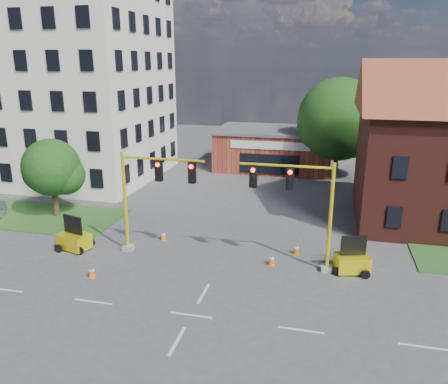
# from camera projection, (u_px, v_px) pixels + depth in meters

# --- Properties ---
(ground) EXTENTS (120.00, 120.00, 0.00)m
(ground) POSITION_uv_depth(u_px,v_px,m) (191.00, 315.00, 20.14)
(ground) COLOR #434446
(ground) RESTS_ON ground
(lane_markings) EXTENTS (60.00, 36.00, 0.01)m
(lane_markings) POSITION_uv_depth(u_px,v_px,m) (169.00, 356.00, 17.34)
(lane_markings) COLOR silver
(lane_markings) RESTS_ON ground
(office_block) EXTENTS (18.40, 15.40, 20.60)m
(office_block) POSITION_uv_depth(u_px,v_px,m) (60.00, 71.00, 42.04)
(office_block) COLOR beige
(office_block) RESTS_ON ground
(brick_shop) EXTENTS (12.40, 8.40, 4.30)m
(brick_shop) POSITION_uv_depth(u_px,v_px,m) (275.00, 148.00, 47.43)
(brick_shop) COLOR maroon
(brick_shop) RESTS_ON ground
(tree_large) EXTENTS (8.40, 8.00, 9.86)m
(tree_large) POSITION_uv_depth(u_px,v_px,m) (343.00, 122.00, 42.19)
(tree_large) COLOR #3E2C16
(tree_large) RESTS_ON ground
(tree_nw_front) EXTENTS (4.42, 4.21, 5.89)m
(tree_nw_front) POSITION_uv_depth(u_px,v_px,m) (55.00, 169.00, 32.03)
(tree_nw_front) COLOR #3E2C16
(tree_nw_front) RESTS_ON ground
(signal_mast_west) EXTENTS (5.30, 0.60, 6.20)m
(signal_mast_west) POSITION_uv_depth(u_px,v_px,m) (150.00, 191.00, 25.57)
(signal_mast_west) COLOR gray
(signal_mast_west) RESTS_ON ground
(signal_mast_east) EXTENTS (5.30, 0.60, 6.20)m
(signal_mast_east) POSITION_uv_depth(u_px,v_px,m) (300.00, 202.00, 23.62)
(signal_mast_east) COLOR gray
(signal_mast_east) RESTS_ON ground
(trailer_west) EXTENTS (2.12, 1.69, 2.11)m
(trailer_west) POSITION_uv_depth(u_px,v_px,m) (74.00, 239.00, 27.01)
(trailer_west) COLOR yellow
(trailer_west) RESTS_ON ground
(trailer_east) EXTENTS (2.06, 1.64, 2.05)m
(trailer_east) POSITION_uv_depth(u_px,v_px,m) (352.00, 261.00, 24.08)
(trailer_east) COLOR yellow
(trailer_east) RESTS_ON ground
(cone_a) EXTENTS (0.40, 0.40, 0.70)m
(cone_a) POSITION_uv_depth(u_px,v_px,m) (92.00, 272.00, 23.53)
(cone_a) COLOR orange
(cone_a) RESTS_ON ground
(cone_b) EXTENTS (0.40, 0.40, 0.70)m
(cone_b) POSITION_uv_depth(u_px,v_px,m) (163.00, 235.00, 28.46)
(cone_b) COLOR orange
(cone_b) RESTS_ON ground
(cone_c) EXTENTS (0.40, 0.40, 0.70)m
(cone_c) POSITION_uv_depth(u_px,v_px,m) (271.00, 260.00, 25.00)
(cone_c) COLOR orange
(cone_c) RESTS_ON ground
(cone_d) EXTENTS (0.40, 0.40, 0.70)m
(cone_d) POSITION_uv_depth(u_px,v_px,m) (296.00, 249.00, 26.41)
(cone_d) COLOR orange
(cone_d) RESTS_ON ground
(pickup_white) EXTENTS (5.39, 2.70, 1.47)m
(pickup_white) POSITION_uv_depth(u_px,v_px,m) (408.00, 220.00, 30.02)
(pickup_white) COLOR silver
(pickup_white) RESTS_ON ground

